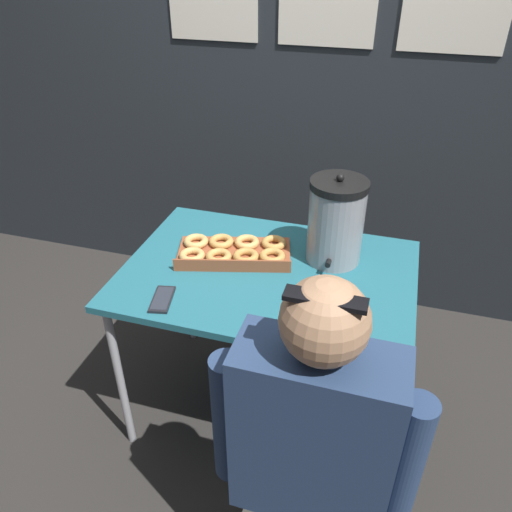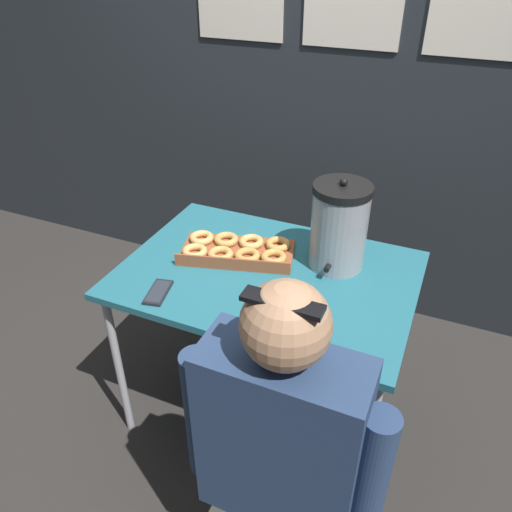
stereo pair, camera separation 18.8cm
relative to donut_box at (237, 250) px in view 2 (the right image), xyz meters
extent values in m
plane|color=#2D2B28|center=(0.16, -0.07, -0.78)|extent=(12.00, 12.00, 0.00)
cube|color=#23282D|center=(0.16, 0.95, 0.66)|extent=(6.00, 0.10, 2.89)
cube|color=#236675|center=(0.16, -0.07, -0.03)|extent=(1.10, 0.78, 0.03)
cylinder|color=#ADADB2|center=(-0.34, -0.41, -0.41)|extent=(0.03, 0.03, 0.73)
cylinder|color=#ADADB2|center=(0.66, -0.41, -0.41)|extent=(0.03, 0.03, 0.73)
cylinder|color=#ADADB2|center=(-0.34, 0.28, -0.41)|extent=(0.03, 0.03, 0.73)
cylinder|color=#ADADB2|center=(0.66, 0.28, -0.41)|extent=(0.03, 0.03, 0.73)
cube|color=brown|center=(0.00, 0.00, -0.01)|extent=(0.49, 0.34, 0.02)
cube|color=brown|center=(0.03, -0.11, 0.01)|extent=(0.43, 0.12, 0.04)
torus|color=#E7AF63|center=(-0.14, -0.09, 0.01)|extent=(0.13, 0.13, 0.03)
torus|color=tan|center=(-0.04, -0.07, 0.01)|extent=(0.14, 0.14, 0.03)
torus|color=tan|center=(0.06, -0.03, 0.01)|extent=(0.14, 0.14, 0.03)
torus|color=tan|center=(0.16, 0.00, 0.01)|extent=(0.10, 0.10, 0.03)
torus|color=#E8B064|center=(-0.17, 0.01, 0.01)|extent=(0.14, 0.14, 0.03)
torus|color=tan|center=(-0.07, 0.04, 0.01)|extent=(0.13, 0.13, 0.03)
torus|color=#E4AC60|center=(0.03, 0.07, 0.01)|extent=(0.14, 0.14, 0.03)
torus|color=tan|center=(0.14, 0.09, 0.01)|extent=(0.14, 0.14, 0.03)
cylinder|color=#939399|center=(0.38, 0.09, 0.13)|extent=(0.21, 0.21, 0.31)
cylinder|color=black|center=(0.38, 0.09, 0.30)|extent=(0.22, 0.22, 0.03)
sphere|color=black|center=(0.38, 0.09, 0.33)|extent=(0.03, 0.03, 0.03)
cylinder|color=black|center=(0.38, -0.02, 0.03)|extent=(0.02, 0.05, 0.02)
cube|color=black|center=(-0.15, -0.34, -0.02)|extent=(0.10, 0.16, 0.01)
cube|color=#2D333D|center=(-0.15, -0.34, -0.01)|extent=(0.08, 0.14, 0.00)
cube|color=navy|center=(0.47, -0.72, -0.05)|extent=(0.42, 0.19, 0.57)
sphere|color=tan|center=(0.47, -0.72, 0.34)|extent=(0.21, 0.21, 0.21)
cube|color=black|center=(0.46, -0.74, 0.42)|extent=(0.18, 0.05, 0.01)
cylinder|color=navy|center=(0.70, -0.72, -0.08)|extent=(0.09, 0.09, 0.45)
cylinder|color=navy|center=(0.23, -0.72, -0.08)|extent=(0.09, 0.09, 0.45)
camera|label=1|loc=(0.56, -1.57, 1.07)|focal=35.00mm
camera|label=2|loc=(0.74, -1.51, 1.07)|focal=35.00mm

